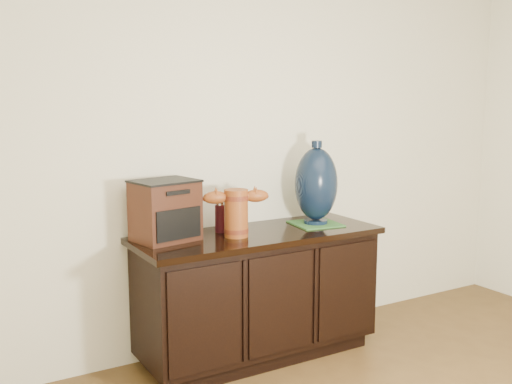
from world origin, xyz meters
TOP-DOWN VIEW (x-y plane):
  - sideboard at (0.00, 2.23)m, footprint 1.46×0.56m
  - terracotta_vessel at (-0.16, 2.20)m, footprint 0.38×0.17m
  - tv_radio at (-0.53, 2.32)m, footprint 0.38×0.32m
  - green_mat at (0.42, 2.24)m, footprint 0.30×0.30m
  - lamp_base at (0.42, 2.24)m, footprint 0.29×0.29m
  - spray_can at (-0.18, 2.34)m, footprint 0.06×0.06m

SIDE VIEW (x-z plane):
  - sideboard at x=0.00m, z-range 0.01..0.76m
  - green_mat at x=0.42m, z-range 0.76..0.76m
  - spray_can at x=-0.18m, z-range 0.75..0.94m
  - terracotta_vessel at x=-0.16m, z-range 0.77..1.04m
  - tv_radio at x=-0.53m, z-range 0.75..1.09m
  - lamp_base at x=0.42m, z-range 0.75..1.26m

